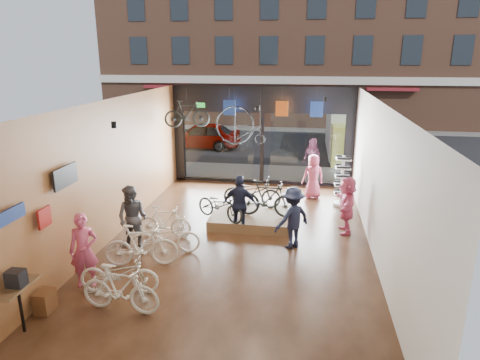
% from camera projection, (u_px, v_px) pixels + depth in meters
% --- Properties ---
extents(ground_plane, '(7.00, 12.00, 0.04)m').
position_uv_depth(ground_plane, '(237.00, 246.00, 11.46)').
color(ground_plane, black).
rests_on(ground_plane, ground).
extents(ceiling, '(7.00, 12.00, 0.04)m').
position_uv_depth(ceiling, '(237.00, 102.00, 10.38)').
color(ceiling, black).
rests_on(ceiling, ground).
extents(wall_left, '(0.04, 12.00, 3.80)m').
position_uv_depth(wall_left, '(108.00, 172.00, 11.45)').
color(wall_left, '#A36838').
rests_on(wall_left, ground).
extents(wall_right, '(0.04, 12.00, 3.80)m').
position_uv_depth(wall_right, '(380.00, 184.00, 10.39)').
color(wall_right, beige).
rests_on(wall_right, ground).
extents(wall_back, '(7.00, 0.04, 3.80)m').
position_uv_depth(wall_back, '(157.00, 312.00, 5.21)').
color(wall_back, beige).
rests_on(wall_back, ground).
extents(storefront, '(7.00, 0.26, 3.80)m').
position_uv_depth(storefront, '(262.00, 136.00, 16.61)').
color(storefront, black).
rests_on(storefront, ground).
extents(exit_sign, '(0.35, 0.06, 0.18)m').
position_uv_depth(exit_sign, '(201.00, 105.00, 16.53)').
color(exit_sign, '#198C26').
rests_on(exit_sign, storefront).
extents(street_road, '(30.00, 18.00, 0.02)m').
position_uv_depth(street_road, '(278.00, 140.00, 25.67)').
color(street_road, black).
rests_on(street_road, ground).
extents(sidewalk_near, '(30.00, 2.40, 0.12)m').
position_uv_depth(sidewalk_near, '(265.00, 173.00, 18.26)').
color(sidewalk_near, slate).
rests_on(sidewalk_near, ground).
extents(sidewalk_far, '(30.00, 2.00, 0.12)m').
position_uv_depth(sidewalk_far, '(282.00, 128.00, 29.45)').
color(sidewalk_far, slate).
rests_on(sidewalk_far, ground).
extents(opposite_building, '(26.00, 5.00, 14.00)m').
position_uv_depth(opposite_building, '(287.00, 24.00, 29.86)').
color(opposite_building, brown).
rests_on(opposite_building, ground).
extents(street_car, '(4.22, 1.70, 1.44)m').
position_uv_depth(street_car, '(201.00, 135.00, 23.22)').
color(street_car, gray).
rests_on(street_car, street_road).
extents(box_truck, '(2.35, 7.04, 2.77)m').
position_uv_depth(box_truck, '(353.00, 130.00, 20.90)').
color(box_truck, silver).
rests_on(box_truck, street_road).
extents(floor_bike_1, '(1.69, 0.60, 0.99)m').
position_uv_depth(floor_bike_1, '(120.00, 289.00, 8.39)').
color(floor_bike_1, beige).
rests_on(floor_bike_1, ground_plane).
extents(floor_bike_2, '(1.75, 0.77, 0.89)m').
position_uv_depth(floor_bike_2, '(119.00, 273.00, 9.09)').
color(floor_bike_2, beige).
rests_on(floor_bike_2, ground_plane).
extents(floor_bike_3, '(1.85, 0.88, 1.07)m').
position_uv_depth(floor_bike_3, '(141.00, 245.00, 10.22)').
color(floor_bike_3, beige).
rests_on(floor_bike_3, ground_plane).
extents(floor_bike_4, '(1.82, 0.94, 0.91)m').
position_uv_depth(floor_bike_4, '(166.00, 236.00, 10.92)').
color(floor_bike_4, beige).
rests_on(floor_bike_4, ground_plane).
extents(floor_bike_5, '(1.52, 0.46, 0.91)m').
position_uv_depth(floor_bike_5, '(164.00, 222.00, 11.89)').
color(floor_bike_5, beige).
rests_on(floor_bike_5, ground_plane).
extents(display_platform, '(2.40, 1.80, 0.30)m').
position_uv_depth(display_platform, '(252.00, 218.00, 12.96)').
color(display_platform, brown).
rests_on(display_platform, ground_plane).
extents(display_bike_left, '(1.72, 1.31, 0.87)m').
position_uv_depth(display_bike_left, '(220.00, 205.00, 12.37)').
color(display_bike_left, black).
rests_on(display_bike_left, display_platform).
extents(display_bike_mid, '(1.86, 0.62, 1.10)m').
position_uv_depth(display_bike_mid, '(267.00, 199.00, 12.56)').
color(display_bike_mid, black).
rests_on(display_bike_mid, display_platform).
extents(display_bike_right, '(1.83, 0.67, 0.95)m').
position_uv_depth(display_bike_right, '(252.00, 192.00, 13.39)').
color(display_bike_right, black).
rests_on(display_bike_right, display_platform).
extents(customer_0, '(0.71, 0.57, 1.68)m').
position_uv_depth(customer_0, '(84.00, 250.00, 9.27)').
color(customer_0, '#CC4C72').
rests_on(customer_0, ground_plane).
extents(customer_1, '(0.92, 0.76, 1.72)m').
position_uv_depth(customer_1, '(132.00, 218.00, 11.02)').
color(customer_1, '#3F3F44').
rests_on(customer_1, ground_plane).
extents(customer_2, '(1.03, 0.49, 1.70)m').
position_uv_depth(customer_2, '(240.00, 205.00, 12.06)').
color(customer_2, '#161C33').
rests_on(customer_2, ground_plane).
extents(customer_3, '(1.21, 1.18, 1.67)m').
position_uv_depth(customer_3, '(292.00, 218.00, 11.13)').
color(customer_3, '#161C33').
rests_on(customer_3, ground_plane).
extents(customer_4, '(0.88, 0.69, 1.58)m').
position_uv_depth(customer_4, '(313.00, 176.00, 15.09)').
color(customer_4, '#CC4C72').
rests_on(customer_4, ground_plane).
extents(customer_5, '(0.51, 1.54, 1.65)m').
position_uv_depth(customer_5, '(347.00, 205.00, 12.13)').
color(customer_5, '#CC4C72').
rests_on(customer_5, ground_plane).
extents(sunglasses_rack, '(0.62, 0.56, 1.72)m').
position_uv_depth(sunglasses_rack, '(342.00, 181.00, 14.32)').
color(sunglasses_rack, white).
rests_on(sunglasses_rack, ground_plane).
extents(wall_merch, '(0.40, 2.40, 2.60)m').
position_uv_depth(wall_merch, '(36.00, 249.00, 8.28)').
color(wall_merch, navy).
rests_on(wall_merch, wall_left).
extents(penny_farthing, '(1.68, 0.06, 1.35)m').
position_uv_depth(penny_farthing, '(243.00, 127.00, 14.90)').
color(penny_farthing, black).
rests_on(penny_farthing, ceiling).
extents(hung_bike, '(1.64, 0.86, 0.95)m').
position_uv_depth(hung_bike, '(187.00, 114.00, 14.98)').
color(hung_bike, black).
rests_on(hung_bike, ceiling).
extents(jersey_left, '(0.45, 0.03, 0.55)m').
position_uv_depth(jersey_left, '(229.00, 108.00, 15.70)').
color(jersey_left, '#1E3F99').
rests_on(jersey_left, ceiling).
extents(jersey_mid, '(0.45, 0.03, 0.55)m').
position_uv_depth(jersey_mid, '(282.00, 109.00, 15.41)').
color(jersey_mid, '#CC5919').
rests_on(jersey_mid, ceiling).
extents(jersey_right, '(0.45, 0.03, 0.55)m').
position_uv_depth(jersey_right, '(317.00, 109.00, 15.22)').
color(jersey_right, '#1E3F99').
rests_on(jersey_right, ceiling).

